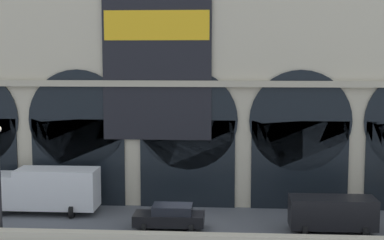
% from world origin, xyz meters
% --- Properties ---
extents(ground_plane, '(200.00, 200.00, 0.00)m').
position_xyz_m(ground_plane, '(0.00, 0.00, 0.00)').
color(ground_plane, '#54565B').
extents(station_building, '(49.03, 4.87, 20.68)m').
position_xyz_m(station_building, '(0.03, 7.21, 10.04)').
color(station_building, beige).
rests_on(station_building, ground).
extents(box_truck_midwest, '(7.50, 2.91, 3.12)m').
position_xyz_m(box_truck_midwest, '(-9.66, 2.63, 1.70)').
color(box_truck_midwest, white).
rests_on(box_truck_midwest, ground).
extents(car_center, '(4.40, 2.22, 1.55)m').
position_xyz_m(car_center, '(-0.70, -0.34, 0.80)').
color(car_center, black).
rests_on(car_center, ground).
extents(van_mideast, '(5.20, 2.48, 2.20)m').
position_xyz_m(van_mideast, '(9.29, -0.33, 1.25)').
color(van_mideast, black).
rests_on(van_mideast, ground).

